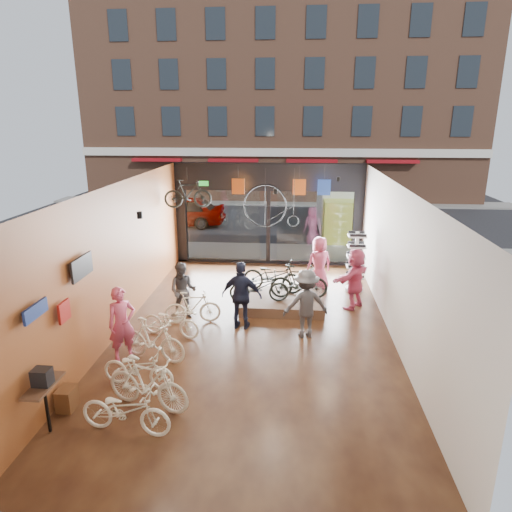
# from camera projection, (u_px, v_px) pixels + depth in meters

# --- Properties ---
(ground_plane) EXTENTS (7.00, 12.00, 0.04)m
(ground_plane) POSITION_uv_depth(u_px,v_px,m) (255.00, 332.00, 11.92)
(ground_plane) COLOR black
(ground_plane) RESTS_ON ground
(ceiling) EXTENTS (7.00, 12.00, 0.04)m
(ceiling) POSITION_uv_depth(u_px,v_px,m) (255.00, 185.00, 10.82)
(ceiling) COLOR black
(ceiling) RESTS_ON ground
(wall_left) EXTENTS (0.04, 12.00, 3.80)m
(wall_left) POSITION_uv_depth(u_px,v_px,m) (118.00, 259.00, 11.65)
(wall_left) COLOR #9D5629
(wall_left) RESTS_ON ground
(wall_right) EXTENTS (0.04, 12.00, 3.80)m
(wall_right) POSITION_uv_depth(u_px,v_px,m) (399.00, 266.00, 11.09)
(wall_right) COLOR beige
(wall_right) RESTS_ON ground
(wall_back) EXTENTS (7.00, 0.04, 3.80)m
(wall_back) POSITION_uv_depth(u_px,v_px,m) (212.00, 408.00, 5.62)
(wall_back) COLOR beige
(wall_back) RESTS_ON ground
(storefront) EXTENTS (7.00, 0.26, 3.80)m
(storefront) POSITION_uv_depth(u_px,v_px,m) (268.00, 214.00, 17.10)
(storefront) COLOR black
(storefront) RESTS_ON ground
(exit_sign) EXTENTS (0.35, 0.06, 0.18)m
(exit_sign) POSITION_uv_depth(u_px,v_px,m) (204.00, 183.00, 16.84)
(exit_sign) COLOR #198C26
(exit_sign) RESTS_ON storefront
(street_road) EXTENTS (30.00, 18.00, 0.02)m
(street_road) POSITION_uv_depth(u_px,v_px,m) (277.00, 216.00, 26.23)
(street_road) COLOR black
(street_road) RESTS_ON ground
(sidewalk_near) EXTENTS (30.00, 2.40, 0.12)m
(sidewalk_near) POSITION_uv_depth(u_px,v_px,m) (270.00, 252.00, 18.77)
(sidewalk_near) COLOR slate
(sidewalk_near) RESTS_ON ground
(sidewalk_far) EXTENTS (30.00, 2.00, 0.12)m
(sidewalk_far) POSITION_uv_depth(u_px,v_px,m) (280.00, 203.00, 30.03)
(sidewalk_far) COLOR slate
(sidewalk_far) RESTS_ON ground
(opposite_building) EXTENTS (26.00, 5.00, 14.00)m
(opposite_building) POSITION_uv_depth(u_px,v_px,m) (282.00, 93.00, 30.42)
(opposite_building) COLOR brown
(opposite_building) RESTS_ON ground
(street_car) EXTENTS (4.54, 1.83, 1.55)m
(street_car) POSITION_uv_depth(u_px,v_px,m) (181.00, 211.00, 23.54)
(street_car) COLOR gray
(street_car) RESTS_ON street_road
(box_truck) EXTENTS (2.39, 7.17, 2.82)m
(box_truck) POSITION_uv_depth(u_px,v_px,m) (345.00, 205.00, 21.73)
(box_truck) COLOR silver
(box_truck) RESTS_ON street_road
(floor_bike_0) EXTENTS (1.73, 0.79, 0.88)m
(floor_bike_0) POSITION_uv_depth(u_px,v_px,m) (126.00, 410.00, 7.98)
(floor_bike_0) COLOR beige
(floor_bike_0) RESTS_ON ground_plane
(floor_bike_1) EXTENTS (1.82, 0.98, 1.05)m
(floor_bike_1) POSITION_uv_depth(u_px,v_px,m) (148.00, 383.00, 8.63)
(floor_bike_1) COLOR beige
(floor_bike_1) RESTS_ON ground_plane
(floor_bike_2) EXTENTS (1.63, 0.78, 0.82)m
(floor_bike_2) POSITION_uv_depth(u_px,v_px,m) (138.00, 368.00, 9.37)
(floor_bike_2) COLOR beige
(floor_bike_2) RESTS_ON ground_plane
(floor_bike_3) EXTENTS (1.72, 0.93, 1.00)m
(floor_bike_3) POSITION_uv_depth(u_px,v_px,m) (153.00, 340.00, 10.40)
(floor_bike_3) COLOR beige
(floor_bike_3) RESTS_ON ground_plane
(floor_bike_4) EXTENTS (1.63, 0.86, 0.82)m
(floor_bike_4) POSITION_uv_depth(u_px,v_px,m) (171.00, 321.00, 11.56)
(floor_bike_4) COLOR beige
(floor_bike_4) RESTS_ON ground_plane
(floor_bike_5) EXTENTS (1.57, 0.73, 0.91)m
(floor_bike_5) POSITION_uv_depth(u_px,v_px,m) (193.00, 307.00, 12.30)
(floor_bike_5) COLOR beige
(floor_bike_5) RESTS_ON ground_plane
(display_platform) EXTENTS (2.40, 1.80, 0.30)m
(display_platform) POSITION_uv_depth(u_px,v_px,m) (282.00, 302.00, 13.46)
(display_platform) COLOR #49321F
(display_platform) RESTS_ON ground_plane
(display_bike_left) EXTENTS (1.76, 0.79, 0.89)m
(display_bike_left) POSITION_uv_depth(u_px,v_px,m) (259.00, 287.00, 12.98)
(display_bike_left) COLOR black
(display_bike_left) RESTS_ON display_platform
(display_bike_mid) EXTENTS (1.68, 0.51, 1.01)m
(display_bike_mid) POSITION_uv_depth(u_px,v_px,m) (299.00, 282.00, 13.20)
(display_bike_mid) COLOR black
(display_bike_mid) RESTS_ON display_platform
(display_bike_right) EXTENTS (1.96, 1.09, 0.98)m
(display_bike_right) POSITION_uv_depth(u_px,v_px,m) (273.00, 276.00, 13.77)
(display_bike_right) COLOR black
(display_bike_right) RESTS_ON display_platform
(customer_0) EXTENTS (0.76, 0.72, 1.75)m
(customer_0) POSITION_uv_depth(u_px,v_px,m) (122.00, 324.00, 10.33)
(customer_0) COLOR #CC4C72
(customer_0) RESTS_ON ground_plane
(customer_1) EXTENTS (0.77, 0.60, 1.58)m
(customer_1) POSITION_uv_depth(u_px,v_px,m) (183.00, 291.00, 12.57)
(customer_1) COLOR #3F3F44
(customer_1) RESTS_ON ground_plane
(customer_2) EXTENTS (1.11, 0.56, 1.82)m
(customer_2) POSITION_uv_depth(u_px,v_px,m) (242.00, 296.00, 11.88)
(customer_2) COLOR #161C33
(customer_2) RESTS_ON ground_plane
(customer_3) EXTENTS (1.26, 0.89, 1.78)m
(customer_3) POSITION_uv_depth(u_px,v_px,m) (306.00, 304.00, 11.42)
(customer_3) COLOR #3F3F44
(customer_3) RESTS_ON ground_plane
(customer_4) EXTENTS (1.01, 0.87, 1.76)m
(customer_4) POSITION_uv_depth(u_px,v_px,m) (319.00, 263.00, 14.66)
(customer_4) COLOR #CC4C72
(customer_4) RESTS_ON ground_plane
(customer_5) EXTENTS (1.44, 1.65, 1.80)m
(customer_5) POSITION_uv_depth(u_px,v_px,m) (355.00, 278.00, 13.21)
(customer_5) COLOR #CC4C72
(customer_5) RESTS_ON ground_plane
(sunglasses_rack) EXTENTS (0.67, 0.60, 1.95)m
(sunglasses_rack) POSITION_uv_depth(u_px,v_px,m) (356.00, 262.00, 14.53)
(sunglasses_rack) COLOR white
(sunglasses_rack) RESTS_ON ground_plane
(wall_merch) EXTENTS (0.40, 2.40, 2.60)m
(wall_merch) POSITION_uv_depth(u_px,v_px,m) (57.00, 345.00, 8.47)
(wall_merch) COLOR navy
(wall_merch) RESTS_ON wall_left
(penny_farthing) EXTENTS (1.81, 0.06, 1.45)m
(penny_farthing) POSITION_uv_depth(u_px,v_px,m) (274.00, 207.00, 15.22)
(penny_farthing) COLOR black
(penny_farthing) RESTS_ON ceiling
(hung_bike) EXTENTS (1.64, 0.74, 0.95)m
(hung_bike) POSITION_uv_depth(u_px,v_px,m) (188.00, 194.00, 15.29)
(hung_bike) COLOR black
(hung_bike) RESTS_ON ceiling
(jersey_left) EXTENTS (0.45, 0.03, 0.55)m
(jersey_left) POSITION_uv_depth(u_px,v_px,m) (238.00, 186.00, 16.08)
(jersey_left) COLOR #CC5919
(jersey_left) RESTS_ON ceiling
(jersey_mid) EXTENTS (0.45, 0.03, 0.55)m
(jersey_mid) POSITION_uv_depth(u_px,v_px,m) (299.00, 187.00, 15.91)
(jersey_mid) COLOR #CC5919
(jersey_mid) RESTS_ON ceiling
(jersey_right) EXTENTS (0.45, 0.03, 0.55)m
(jersey_right) POSITION_uv_depth(u_px,v_px,m) (324.00, 187.00, 15.84)
(jersey_right) COLOR #1E3F99
(jersey_right) RESTS_ON ceiling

